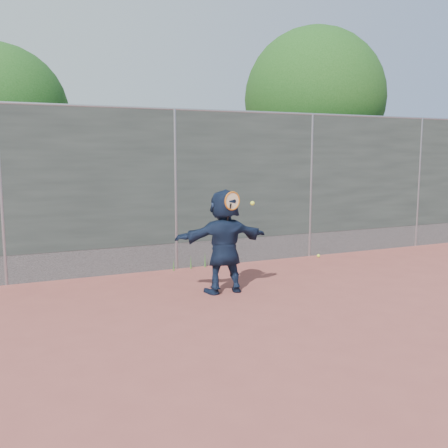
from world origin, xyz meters
name	(u,v)px	position (x,y,z in m)	size (l,w,h in m)	color
ground	(262,326)	(0.00, 0.00, 0.00)	(80.00, 80.00, 0.00)	#9E4C42
player	(224,241)	(0.18, 1.64, 0.82)	(1.53, 0.49, 1.64)	#15223C
ball_ground	(318,256)	(3.10, 3.29, 0.03)	(0.07, 0.07, 0.07)	#E3F636
fence	(175,186)	(0.00, 3.50, 1.58)	(20.00, 0.06, 3.03)	#38423D
swing_action	(234,202)	(0.26, 1.44, 1.45)	(0.51, 0.14, 0.51)	#CB6313
tree_right	(319,103)	(4.68, 5.75, 3.49)	(3.78, 3.60, 5.39)	#382314
tree_left	(6,119)	(-2.85, 6.55, 2.94)	(3.15, 3.00, 4.53)	#382314
weed_clump	(193,262)	(0.29, 3.38, 0.13)	(0.68, 0.07, 0.30)	#387226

